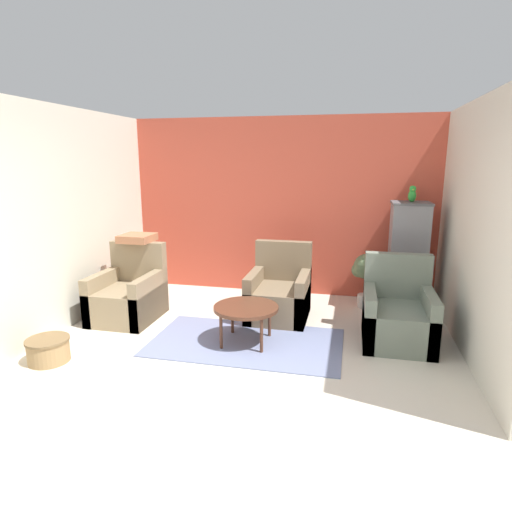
# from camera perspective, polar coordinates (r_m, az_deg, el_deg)

# --- Properties ---
(ground_plane) EXTENTS (20.00, 20.00, 0.00)m
(ground_plane) POSITION_cam_1_polar(r_m,az_deg,el_deg) (3.90, -5.66, -18.91)
(ground_plane) COLOR beige
(ground_plane) RESTS_ON ground
(wall_back_accent) EXTENTS (4.72, 0.06, 2.67)m
(wall_back_accent) POSITION_cam_1_polar(r_m,az_deg,el_deg) (6.58, 3.24, 6.53)
(wall_back_accent) COLOR #C64C38
(wall_back_accent) RESTS_ON ground_plane
(wall_left) EXTENTS (0.06, 3.29, 2.67)m
(wall_left) POSITION_cam_1_polar(r_m,az_deg,el_deg) (5.92, -22.66, 4.88)
(wall_left) COLOR beige
(wall_left) RESTS_ON ground_plane
(wall_right) EXTENTS (0.06, 3.29, 2.67)m
(wall_right) POSITION_cam_1_polar(r_m,az_deg,el_deg) (4.99, 27.12, 3.19)
(wall_right) COLOR beige
(wall_right) RESTS_ON ground_plane
(area_rug) EXTENTS (2.16, 1.23, 0.01)m
(area_rug) POSITION_cam_1_polar(r_m,az_deg,el_deg) (4.98, -1.32, -11.41)
(area_rug) COLOR slate
(area_rug) RESTS_ON ground_plane
(coffee_table) EXTENTS (0.73, 0.73, 0.44)m
(coffee_table) POSITION_cam_1_polar(r_m,az_deg,el_deg) (4.83, -1.34, -7.14)
(coffee_table) COLOR #512D1E
(coffee_table) RESTS_ON ground_plane
(armchair_left) EXTENTS (0.76, 0.87, 0.97)m
(armchair_left) POSITION_cam_1_polar(r_m,az_deg,el_deg) (5.85, -16.63, -5.16)
(armchair_left) COLOR #8E7A5B
(armchair_left) RESTS_ON ground_plane
(armchair_right) EXTENTS (0.76, 0.87, 0.97)m
(armchair_right) POSITION_cam_1_polar(r_m,az_deg,el_deg) (5.17, 18.36, -7.67)
(armchair_right) COLOR slate
(armchair_right) RESTS_ON ground_plane
(armchair_middle) EXTENTS (0.76, 0.87, 0.97)m
(armchair_middle) POSITION_cam_1_polar(r_m,az_deg,el_deg) (5.66, 3.11, -5.24)
(armchair_middle) COLOR #7A664C
(armchair_middle) RESTS_ON ground_plane
(birdcage) EXTENTS (0.54, 0.54, 1.50)m
(birdcage) POSITION_cam_1_polar(r_m,az_deg,el_deg) (6.16, 19.51, -0.24)
(birdcage) COLOR #555559
(birdcage) RESTS_ON ground_plane
(parrot) EXTENTS (0.10, 0.18, 0.22)m
(parrot) POSITION_cam_1_polar(r_m,az_deg,el_deg) (6.04, 20.11, 7.73)
(parrot) COLOR green
(parrot) RESTS_ON birdcage
(potted_plant) EXTENTS (0.39, 0.36, 0.77)m
(potted_plant) POSITION_cam_1_polar(r_m,az_deg,el_deg) (6.15, 14.46, -2.01)
(potted_plant) COLOR beige
(potted_plant) RESTS_ON ground_plane
(wicker_basket) EXTENTS (0.43, 0.43, 0.25)m
(wicker_basket) POSITION_cam_1_polar(r_m,az_deg,el_deg) (4.99, -25.95, -11.10)
(wicker_basket) COLOR #A37F51
(wicker_basket) RESTS_ON ground_plane
(throw_pillow) EXTENTS (0.41, 0.41, 0.10)m
(throw_pillow) POSITION_cam_1_polar(r_m,az_deg,el_deg) (5.96, -15.56, 2.33)
(throw_pillow) COLOR #B2704C
(throw_pillow) RESTS_ON armchair_left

